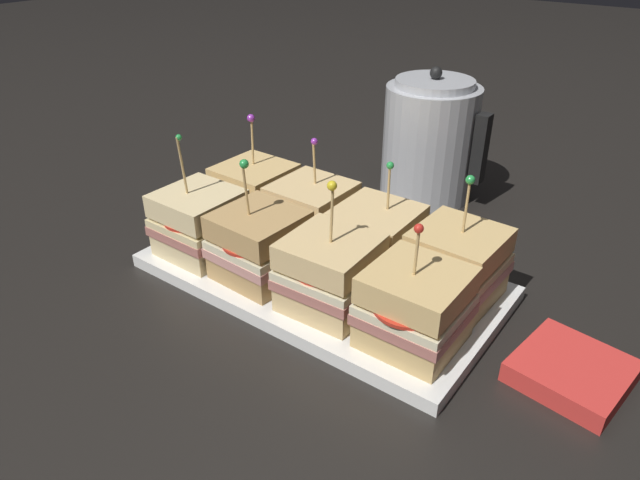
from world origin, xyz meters
TOP-DOWN VIEW (x-y plane):
  - ground_plane at (0.00, 0.00)m, footprint 6.00×6.00m
  - serving_platter at (0.00, 0.00)m, footprint 0.47×0.25m
  - sandwich_front_far_left at (-0.16, -0.06)m, footprint 0.11×0.11m
  - sandwich_front_center_left at (-0.06, -0.05)m, footprint 0.11×0.11m
  - sandwich_front_center_right at (0.05, -0.05)m, footprint 0.11×0.11m
  - sandwich_front_far_right at (0.17, -0.05)m, footprint 0.11×0.11m
  - sandwich_back_far_left at (-0.16, 0.06)m, footprint 0.11×0.11m
  - sandwich_back_center_left at (-0.06, 0.06)m, footprint 0.11×0.11m
  - sandwich_back_center_right at (0.05, 0.05)m, footprint 0.11×0.11m
  - sandwich_back_far_right at (0.17, 0.05)m, footprint 0.11×0.11m
  - kettle_steel at (-0.02, 0.33)m, footprint 0.18×0.16m
  - napkin_stack at (0.33, 0.01)m, footprint 0.12×0.12m

SIDE VIEW (x-z plane):
  - ground_plane at x=0.00m, z-range 0.00..0.00m
  - serving_platter at x=0.00m, z-range 0.00..0.02m
  - napkin_stack at x=0.33m, z-range 0.00..0.02m
  - sandwich_back_center_right at x=0.05m, z-range -0.01..0.14m
  - sandwich_back_center_left at x=-0.06m, z-range -0.02..0.14m
  - sandwich_front_far_left at x=-0.16m, z-range -0.02..0.15m
  - sandwich_back_far_left at x=-0.16m, z-range -0.02..0.15m
  - sandwich_front_center_right at x=0.05m, z-range -0.02..0.15m
  - sandwich_front_far_right at x=0.17m, z-range -0.01..0.14m
  - sandwich_front_center_left at x=-0.06m, z-range -0.02..0.15m
  - sandwich_back_far_right at x=0.17m, z-range -0.02..0.14m
  - kettle_steel at x=-0.02m, z-range -0.01..0.21m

